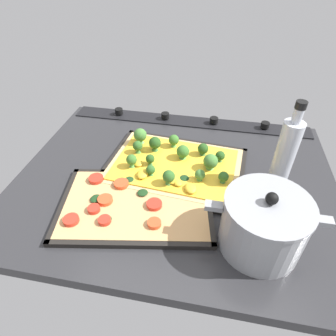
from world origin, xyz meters
The scene contains 8 objects.
ground_plane centered at (0.00, 0.00, -1.50)cm, with size 85.30×66.49×3.00cm, color #28282B.
stove_control_panel centered at (0.00, -29.74, 0.54)cm, with size 81.89×7.00×2.60cm.
baking_tray_front centered at (0.58, -3.47, 0.36)cm, with size 40.19×30.59×1.30cm.
broccoli_pizza centered at (0.86, -3.71, 2.03)cm, with size 37.57×27.97×6.15cm.
baking_tray_back centered at (7.44, 12.26, 0.37)cm, with size 39.93×30.21×1.30cm.
veggie_pizza_back centered at (8.11, 12.35, 1.08)cm, with size 37.16×27.44×1.90cm.
cooking_pot centered at (-20.94, 17.80, 6.29)cm, with size 24.00×17.13×14.87cm.
oil_bottle centered at (-26.29, -1.12, 10.28)cm, with size 4.80×4.80×24.33cm.
Camera 1 is at (-8.97, 57.29, 51.27)cm, focal length 30.40 mm.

